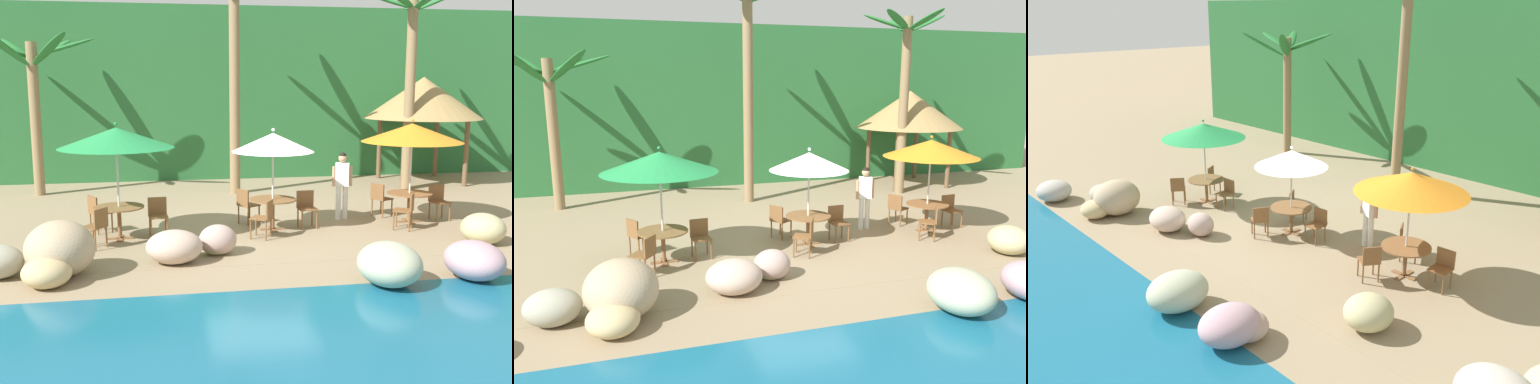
# 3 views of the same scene
# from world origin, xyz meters

# --- Properties ---
(ground_plane) EXTENTS (120.00, 120.00, 0.00)m
(ground_plane) POSITION_xyz_m (0.00, 0.00, 0.00)
(ground_plane) COLOR #937F60
(terrace_deck) EXTENTS (18.00, 5.20, 0.01)m
(terrace_deck) POSITION_xyz_m (0.00, 0.00, 0.00)
(terrace_deck) COLOR #937F60
(terrace_deck) RESTS_ON ground
(foliage_backdrop) EXTENTS (28.00, 2.40, 6.00)m
(foliage_backdrop) POSITION_xyz_m (0.00, 9.00, 3.00)
(foliage_backdrop) COLOR #286633
(foliage_backdrop) RESTS_ON ground
(rock_seawall) EXTENTS (15.43, 3.70, 1.02)m
(rock_seawall) POSITION_xyz_m (0.39, -2.81, 0.37)
(rock_seawall) COLOR #C4A794
(rock_seawall) RESTS_ON ground
(umbrella_green) EXTENTS (2.50, 2.50, 2.59)m
(umbrella_green) POSITION_xyz_m (-3.20, -0.16, 2.25)
(umbrella_green) COLOR silver
(umbrella_green) RESTS_ON ground
(dining_table_green) EXTENTS (1.10, 1.10, 0.74)m
(dining_table_green) POSITION_xyz_m (-3.20, -0.16, 0.61)
(dining_table_green) COLOR brown
(dining_table_green) RESTS_ON ground
(chair_green_seaward) EXTENTS (0.45, 0.46, 0.87)m
(chair_green_seaward) POSITION_xyz_m (-2.36, -0.01, 0.51)
(chair_green_seaward) COLOR brown
(chair_green_seaward) RESTS_ON ground
(chair_green_inland) EXTENTS (0.58, 0.58, 0.87)m
(chair_green_inland) POSITION_xyz_m (-3.73, 0.51, 0.51)
(chair_green_inland) COLOR brown
(chair_green_inland) RESTS_ON ground
(chair_green_left) EXTENTS (0.59, 0.59, 0.87)m
(chair_green_left) POSITION_xyz_m (-3.62, -0.90, 0.51)
(chair_green_left) COLOR brown
(chair_green_left) RESTS_ON ground
(umbrella_white) EXTENTS (1.90, 1.90, 2.39)m
(umbrella_white) POSITION_xyz_m (0.30, 0.11, 2.06)
(umbrella_white) COLOR silver
(umbrella_white) RESTS_ON ground
(dining_table_white) EXTENTS (1.10, 1.10, 0.74)m
(dining_table_white) POSITION_xyz_m (0.30, 0.11, 0.61)
(dining_table_white) COLOR brown
(dining_table_white) RESTS_ON ground
(chair_white_seaward) EXTENTS (0.44, 0.45, 0.87)m
(chair_white_seaward) POSITION_xyz_m (1.15, 0.24, 0.51)
(chair_white_seaward) COLOR brown
(chair_white_seaward) RESTS_ON ground
(chair_white_inland) EXTENTS (0.58, 0.58, 0.87)m
(chair_white_inland) POSITION_xyz_m (-0.22, 0.78, 0.51)
(chair_white_inland) COLOR brown
(chair_white_inland) RESTS_ON ground
(chair_white_left) EXTENTS (0.58, 0.58, 0.87)m
(chair_white_left) POSITION_xyz_m (-0.03, -0.68, 0.51)
(chair_white_left) COLOR brown
(chair_white_left) RESTS_ON ground
(umbrella_orange) EXTENTS (2.45, 2.45, 2.56)m
(umbrella_orange) POSITION_xyz_m (3.78, 0.31, 2.22)
(umbrella_orange) COLOR silver
(umbrella_orange) RESTS_ON ground
(dining_table_orange) EXTENTS (1.10, 1.10, 0.74)m
(dining_table_orange) POSITION_xyz_m (3.78, 0.31, 0.61)
(dining_table_orange) COLOR brown
(dining_table_orange) RESTS_ON ground
(chair_orange_seaward) EXTENTS (0.45, 0.45, 0.87)m
(chair_orange_seaward) POSITION_xyz_m (4.63, 0.46, 0.51)
(chair_orange_seaward) COLOR brown
(chair_orange_seaward) RESTS_ON ground
(chair_orange_inland) EXTENTS (0.58, 0.57, 0.87)m
(chair_orange_inland) POSITION_xyz_m (3.30, 1.01, 0.51)
(chair_orange_inland) COLOR brown
(chair_orange_inland) RESTS_ON ground
(chair_orange_left) EXTENTS (0.59, 0.58, 0.87)m
(chair_orange_left) POSITION_xyz_m (3.40, -0.45, 0.51)
(chair_orange_left) COLOR brown
(chair_orange_left) RESTS_ON ground
(palm_tree_nearest) EXTENTS (3.71, 3.26, 4.85)m
(palm_tree_nearest) POSITION_xyz_m (-5.85, 5.76, 3.37)
(palm_tree_nearest) COLOR olive
(palm_tree_nearest) RESTS_ON ground
(palm_tree_second) EXTENTS (3.04, 3.11, 7.06)m
(palm_tree_second) POSITION_xyz_m (0.10, 4.99, 4.52)
(palm_tree_second) COLOR olive
(palm_tree_second) RESTS_ON ground
(palm_tree_third) EXTENTS (2.89, 2.99, 6.23)m
(palm_tree_third) POSITION_xyz_m (5.61, 4.72, 4.02)
(palm_tree_third) COLOR olive
(palm_tree_third) RESTS_ON ground
(palapa_hut) EXTENTS (3.94, 3.94, 3.59)m
(palapa_hut) POSITION_xyz_m (6.69, 6.00, 2.87)
(palapa_hut) COLOR brown
(palapa_hut) RESTS_ON ground
(waiter_in_white) EXTENTS (0.52, 0.31, 1.70)m
(waiter_in_white) POSITION_xyz_m (2.25, 0.92, 0.99)
(waiter_in_white) COLOR white
(waiter_in_white) RESTS_ON ground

